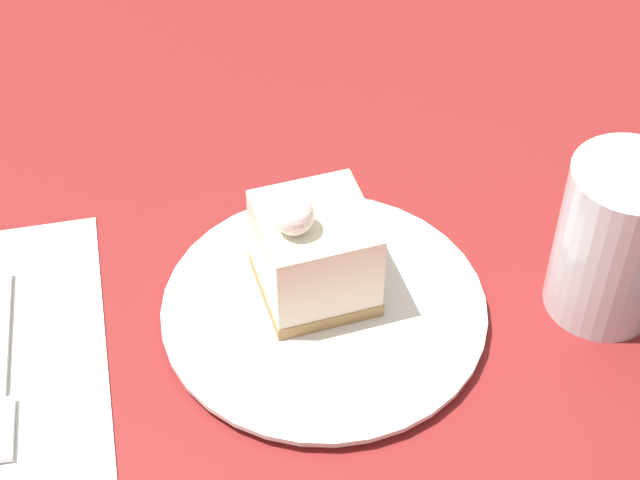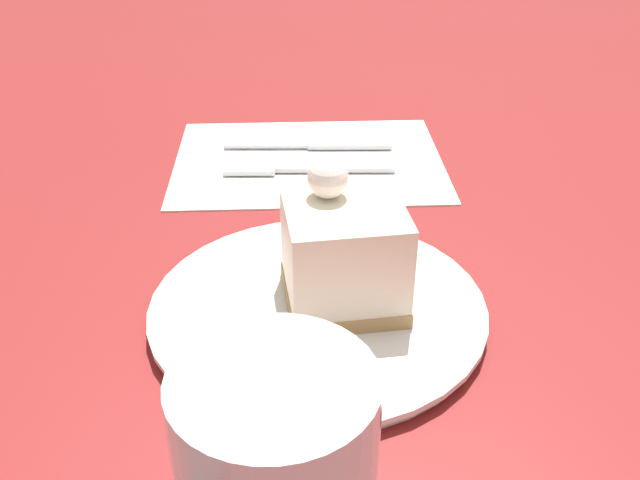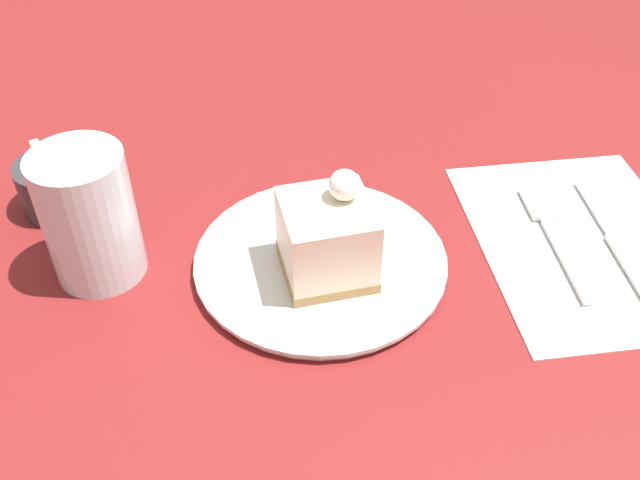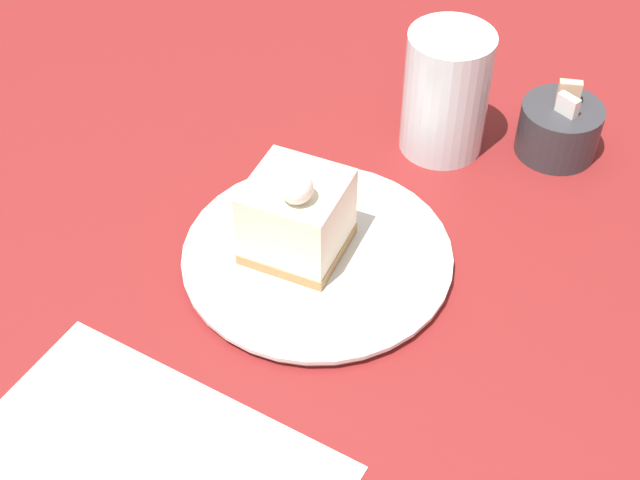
% 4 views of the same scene
% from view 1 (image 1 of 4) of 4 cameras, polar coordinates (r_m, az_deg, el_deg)
% --- Properties ---
extents(ground_plane, '(4.00, 4.00, 0.00)m').
position_cam_1_polar(ground_plane, '(0.72, -1.28, -3.90)').
color(ground_plane, maroon).
extents(plate, '(0.22, 0.22, 0.01)m').
position_cam_1_polar(plate, '(0.72, 0.22, -3.77)').
color(plate, silver).
rests_on(plate, ground_plane).
extents(cake_slice, '(0.08, 0.08, 0.09)m').
position_cam_1_polar(cake_slice, '(0.70, -0.32, -0.65)').
color(cake_slice, '#AD8451').
rests_on(cake_slice, plate).
extents(drinking_glass, '(0.08, 0.08, 0.12)m').
position_cam_1_polar(drinking_glass, '(0.71, 15.46, -0.01)').
color(drinking_glass, silver).
rests_on(drinking_glass, ground_plane).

